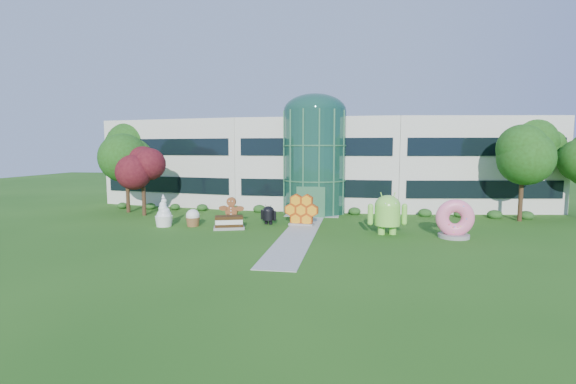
% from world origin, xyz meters
% --- Properties ---
extents(ground, '(140.00, 140.00, 0.00)m').
position_xyz_m(ground, '(0.00, 0.00, 0.00)').
color(ground, '#215114').
rests_on(ground, ground).
extents(building, '(46.00, 15.00, 9.30)m').
position_xyz_m(building, '(0.00, 18.00, 4.65)').
color(building, beige).
rests_on(building, ground).
extents(atrium, '(6.00, 6.00, 9.80)m').
position_xyz_m(atrium, '(0.00, 12.00, 4.90)').
color(atrium, '#194738').
rests_on(atrium, ground).
extents(walkway, '(2.40, 20.00, 0.04)m').
position_xyz_m(walkway, '(0.00, 2.00, 0.02)').
color(walkway, '#9E9E93').
rests_on(walkway, ground).
extents(tree_red, '(4.00, 4.00, 6.00)m').
position_xyz_m(tree_red, '(-15.50, 7.50, 3.00)').
color(tree_red, '#3F0C14').
rests_on(tree_red, ground).
extents(trees_backdrop, '(52.00, 8.00, 8.40)m').
position_xyz_m(trees_backdrop, '(0.00, 13.00, 4.20)').
color(trees_backdrop, '#204411').
rests_on(trees_backdrop, ground).
extents(android_green, '(3.29, 2.48, 3.39)m').
position_xyz_m(android_green, '(6.34, 2.42, 1.69)').
color(android_green, '#7FDE47').
rests_on(android_green, ground).
extents(android_black, '(1.85, 1.57, 1.78)m').
position_xyz_m(android_black, '(-3.05, 4.92, 0.89)').
color(android_black, black).
rests_on(android_black, ground).
extents(donut, '(2.66, 1.29, 2.76)m').
position_xyz_m(donut, '(10.90, 2.03, 1.38)').
color(donut, '#EF5B7D').
rests_on(donut, ground).
extents(gingerbread, '(2.40, 0.93, 2.22)m').
position_xyz_m(gingerbread, '(-6.23, 4.96, 1.11)').
color(gingerbread, brown).
rests_on(gingerbread, ground).
extents(ice_cream_sandwich, '(2.60, 1.85, 1.05)m').
position_xyz_m(ice_cream_sandwich, '(-5.63, 2.38, 0.52)').
color(ice_cream_sandwich, black).
rests_on(ice_cream_sandwich, ground).
extents(honeycomb, '(3.04, 1.37, 2.31)m').
position_xyz_m(honeycomb, '(-0.30, 4.98, 1.16)').
color(honeycomb, '#FF9D19').
rests_on(honeycomb, ground).
extents(froyo, '(1.68, 1.68, 2.56)m').
position_xyz_m(froyo, '(-11.16, 2.66, 1.28)').
color(froyo, white).
rests_on(froyo, ground).
extents(cupcake, '(1.36, 1.36, 1.40)m').
position_xyz_m(cupcake, '(-8.87, 3.07, 0.70)').
color(cupcake, white).
rests_on(cupcake, ground).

